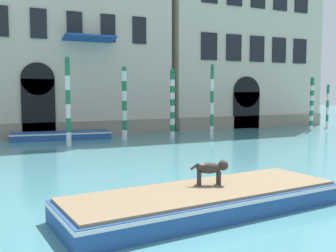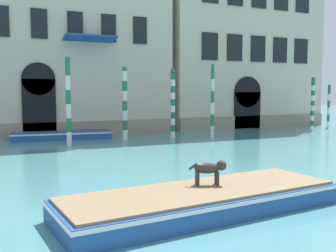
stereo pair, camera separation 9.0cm
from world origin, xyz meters
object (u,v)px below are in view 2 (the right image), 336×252
object	(u,v)px
dog_on_deck	(210,168)
mooring_pole_3	(173,103)
boat_foreground	(202,200)
mooring_pole_0	(313,104)
mooring_pole_1	(125,103)
mooring_pole_5	(68,101)
mooring_pole_2	(213,101)
mooring_pole_4	(329,106)
boat_moored_near_palazzo	(62,135)

from	to	relation	value
dog_on_deck	mooring_pole_3	world-z (taller)	mooring_pole_3
boat_foreground	mooring_pole_0	size ratio (longest dim) A/B	1.82
mooring_pole_1	mooring_pole_3	world-z (taller)	mooring_pole_1
boat_foreground	mooring_pole_5	distance (m)	12.49
mooring_pole_3	mooring_pole_5	size ratio (longest dim) A/B	0.91
mooring_pole_2	mooring_pole_4	bearing A→B (deg)	8.59
boat_foreground	mooring_pole_3	size ratio (longest dim) A/B	1.68
boat_foreground	boat_moored_near_palazzo	bearing A→B (deg)	87.10
mooring_pole_2	mooring_pole_3	world-z (taller)	mooring_pole_2
dog_on_deck	boat_moored_near_palazzo	distance (m)	15.14
mooring_pole_0	mooring_pole_4	world-z (taller)	mooring_pole_0
boat_moored_near_palazzo	mooring_pole_5	distance (m)	3.68
dog_on_deck	mooring_pole_0	world-z (taller)	mooring_pole_0
mooring_pole_0	mooring_pole_4	distance (m)	2.75
dog_on_deck	mooring_pole_1	size ratio (longest dim) A/B	0.21
mooring_pole_3	mooring_pole_4	distance (m)	13.33
boat_moored_near_palazzo	boat_foreground	bearing A→B (deg)	-81.71
mooring_pole_2	mooring_pole_3	distance (m)	2.37
mooring_pole_2	mooring_pole_4	world-z (taller)	mooring_pole_2
mooring_pole_0	mooring_pole_5	world-z (taller)	mooring_pole_5
mooring_pole_2	mooring_pole_4	xyz separation A→B (m)	(11.09, 1.68, -0.54)
boat_foreground	mooring_pole_0	xyz separation A→B (m)	(16.22, 13.23, 1.63)
mooring_pole_3	boat_foreground	bearing A→B (deg)	-112.25
boat_moored_near_palazzo	mooring_pole_5	xyz separation A→B (m)	(-0.13, -3.06, 2.04)
boat_moored_near_palazzo	mooring_pole_0	distance (m)	17.12
boat_foreground	mooring_pole_3	distance (m)	14.59
mooring_pole_0	mooring_pole_2	size ratio (longest dim) A/B	0.86
dog_on_deck	mooring_pole_1	bearing A→B (deg)	101.38
mooring_pole_3	mooring_pole_1	bearing A→B (deg)	174.07
mooring_pole_5	mooring_pole_2	bearing A→B (deg)	1.59
boat_moored_near_palazzo	dog_on_deck	bearing A→B (deg)	-80.34
mooring_pole_1	mooring_pole_5	world-z (taller)	mooring_pole_5
dog_on_deck	mooring_pole_5	world-z (taller)	mooring_pole_5
dog_on_deck	mooring_pole_2	world-z (taller)	mooring_pole_2
mooring_pole_2	mooring_pole_5	world-z (taller)	mooring_pole_5
boat_foreground	mooring_pole_1	size ratio (longest dim) A/B	1.65
mooring_pole_0	dog_on_deck	bearing A→B (deg)	-140.77
boat_moored_near_palazzo	mooring_pole_4	world-z (taller)	mooring_pole_4
mooring_pole_2	boat_foreground	bearing A→B (deg)	-121.50
mooring_pole_1	mooring_pole_2	world-z (taller)	mooring_pole_2
dog_on_deck	mooring_pole_3	xyz separation A→B (m)	(5.13, 13.13, 1.15)
boat_foreground	dog_on_deck	world-z (taller)	dog_on_deck
boat_foreground	mooring_pole_1	bearing A→B (deg)	73.82
boat_foreground	mooring_pole_1	world-z (taller)	mooring_pole_1
mooring_pole_1	boat_foreground	bearing A→B (deg)	-100.74
mooring_pole_0	mooring_pole_4	xyz separation A→B (m)	(2.55, 0.99, -0.25)
mooring_pole_1	mooring_pole_4	xyz separation A→B (m)	(16.18, 0.52, -0.45)
mooring_pole_1	mooring_pole_5	xyz separation A→B (m)	(-3.41, -1.39, 0.16)
boat_moored_near_palazzo	mooring_pole_2	size ratio (longest dim) A/B	1.30
mooring_pole_5	mooring_pole_4	bearing A→B (deg)	5.57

